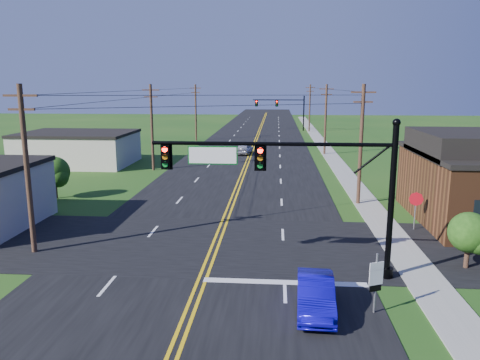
# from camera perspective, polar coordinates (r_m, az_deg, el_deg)

# --- Properties ---
(road_main) EXTENTS (16.00, 220.00, 0.04)m
(road_main) POSITION_cam_1_polar(r_m,az_deg,el_deg) (63.89, 1.27, 3.52)
(road_main) COLOR black
(road_main) RESTS_ON ground
(road_cross) EXTENTS (70.00, 10.00, 0.04)m
(road_cross) POSITION_cam_1_polar(r_m,az_deg,el_deg) (26.93, -3.33, -7.81)
(road_cross) COLOR black
(road_cross) RESTS_ON ground
(sidewalk) EXTENTS (2.00, 160.00, 0.08)m
(sidewalk) POSITION_cam_1_polar(r_m,az_deg,el_deg) (54.36, 11.79, 1.88)
(sidewalk) COLOR gray
(sidewalk) RESTS_ON ground
(signal_mast_main) EXTENTS (11.30, 0.60, 7.48)m
(signal_mast_main) POSITION_cam_1_polar(r_m,az_deg,el_deg) (21.59, 6.55, 0.28)
(signal_mast_main) COLOR black
(signal_mast_main) RESTS_ON ground
(signal_mast_far) EXTENTS (10.98, 0.60, 7.48)m
(signal_mast_far) POSITION_cam_1_polar(r_m,az_deg,el_deg) (93.27, 5.09, 8.81)
(signal_mast_far) COLOR black
(signal_mast_far) RESTS_ON ground
(cream_bldg_far) EXTENTS (12.20, 9.20, 3.70)m
(cream_bldg_far) POSITION_cam_1_polar(r_m,az_deg,el_deg) (56.35, -19.17, 3.69)
(cream_bldg_far) COLOR beige
(cream_bldg_far) RESTS_ON ground
(utility_pole_left_a) EXTENTS (1.80, 0.28, 9.00)m
(utility_pole_left_a) POSITION_cam_1_polar(r_m,az_deg,el_deg) (26.91, -24.55, 1.47)
(utility_pole_left_a) COLOR #392419
(utility_pole_left_a) RESTS_ON ground
(utility_pole_left_b) EXTENTS (1.80, 0.28, 9.00)m
(utility_pole_left_b) POSITION_cam_1_polar(r_m,az_deg,el_deg) (50.07, -10.69, 6.52)
(utility_pole_left_b) COLOR #392419
(utility_pole_left_b) RESTS_ON ground
(utility_pole_left_c) EXTENTS (1.80, 0.28, 9.00)m
(utility_pole_left_c) POSITION_cam_1_polar(r_m,az_deg,el_deg) (76.40, -5.41, 8.33)
(utility_pole_left_c) COLOR #392419
(utility_pole_left_c) RESTS_ON ground
(utility_pole_right_a) EXTENTS (1.80, 0.28, 9.00)m
(utility_pole_right_a) POSITION_cam_1_polar(r_m,az_deg,el_deg) (35.97, 14.53, 4.44)
(utility_pole_right_a) COLOR #392419
(utility_pole_right_a) RESTS_ON ground
(utility_pole_right_b) EXTENTS (1.80, 0.28, 9.00)m
(utility_pole_right_b) POSITION_cam_1_polar(r_m,az_deg,el_deg) (61.63, 10.39, 7.44)
(utility_pole_right_b) COLOR #392419
(utility_pole_right_b) RESTS_ON ground
(utility_pole_right_c) EXTENTS (1.80, 0.28, 9.00)m
(utility_pole_right_c) POSITION_cam_1_polar(r_m,az_deg,el_deg) (91.48, 8.50, 8.78)
(utility_pole_right_c) COLOR #392419
(utility_pole_right_c) RESTS_ON ground
(tree_right_back) EXTENTS (3.00, 3.00, 4.10)m
(tree_right_back) POSITION_cam_1_polar(r_m,az_deg,el_deg) (41.59, 21.88, 1.94)
(tree_right_back) COLOR #392419
(tree_right_back) RESTS_ON ground
(shrub_corner) EXTENTS (2.00, 2.00, 2.86)m
(shrub_corner) POSITION_cam_1_polar(r_m,az_deg,el_deg) (25.57, 26.16, -5.77)
(shrub_corner) COLOR #392419
(shrub_corner) RESTS_ON ground
(tree_left) EXTENTS (2.40, 2.40, 3.37)m
(tree_left) POSITION_cam_1_polar(r_m,az_deg,el_deg) (39.87, -21.68, 0.94)
(tree_left) COLOR #392419
(tree_left) RESTS_ON ground
(blue_car) EXTENTS (1.61, 4.20, 1.37)m
(blue_car) POSITION_cam_1_polar(r_m,az_deg,el_deg) (19.48, 9.19, -13.70)
(blue_car) COLOR #1108B4
(blue_car) RESTS_ON ground
(distant_car) EXTENTS (2.21, 4.39, 1.43)m
(distant_car) POSITION_cam_1_polar(r_m,az_deg,el_deg) (61.16, 0.54, 3.82)
(distant_car) COLOR silver
(distant_car) RESTS_ON ground
(route_sign) EXTENTS (0.59, 0.28, 2.51)m
(route_sign) POSITION_cam_1_polar(r_m,az_deg,el_deg) (19.47, 16.24, -11.53)
(route_sign) COLOR slate
(route_sign) RESTS_ON ground
(stop_sign) EXTENTS (0.85, 0.24, 2.43)m
(stop_sign) POSITION_cam_1_polar(r_m,az_deg,el_deg) (30.97, 20.65, -2.63)
(stop_sign) COLOR slate
(stop_sign) RESTS_ON ground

